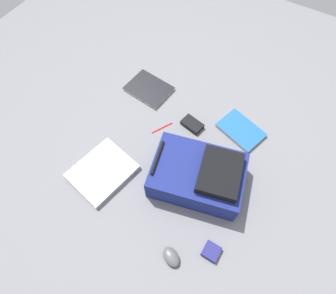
# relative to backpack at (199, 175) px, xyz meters

# --- Properties ---
(ground_plane) EXTENTS (3.34, 3.34, 0.00)m
(ground_plane) POSITION_rel_backpack_xyz_m (0.07, 0.25, -0.09)
(ground_plane) COLOR slate
(backpack) EXTENTS (0.42, 0.52, 0.20)m
(backpack) POSITION_rel_backpack_xyz_m (0.00, 0.00, 0.00)
(backpack) COLOR navy
(backpack) RESTS_ON ground_plane
(laptop) EXTENTS (0.36, 0.32, 0.03)m
(laptop) POSITION_rel_backpack_xyz_m (-0.22, 0.46, -0.07)
(laptop) COLOR #929296
(laptop) RESTS_ON ground_plane
(book_red) EXTENTS (0.23, 0.29, 0.02)m
(book_red) POSITION_rel_backpack_xyz_m (0.40, 0.57, -0.08)
(book_red) COLOR silver
(book_red) RESTS_ON ground_plane
(book_blue) EXTENTS (0.24, 0.29, 0.02)m
(book_blue) POSITION_rel_backpack_xyz_m (0.41, -0.07, -0.07)
(book_blue) COLOR silver
(book_blue) RESTS_ON ground_plane
(computer_mouse) EXTENTS (0.10, 0.12, 0.04)m
(computer_mouse) POSITION_rel_backpack_xyz_m (-0.40, -0.07, -0.07)
(computer_mouse) COLOR #4C4C51
(computer_mouse) RESTS_ON ground_plane
(power_brick) EXTENTS (0.10, 0.14, 0.03)m
(power_brick) POSITION_rel_backpack_xyz_m (0.30, 0.20, -0.07)
(power_brick) COLOR black
(power_brick) RESTS_ON ground_plane
(pen_black) EXTENTS (0.13, 0.07, 0.01)m
(pen_black) POSITION_rel_backpack_xyz_m (0.19, 0.34, -0.08)
(pen_black) COLOR red
(pen_black) RESTS_ON ground_plane
(earbud_pouch) EXTENTS (0.08, 0.08, 0.03)m
(earbud_pouch) POSITION_rel_backpack_xyz_m (-0.28, -0.22, -0.07)
(earbud_pouch) COLOR navy
(earbud_pouch) RESTS_ON ground_plane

